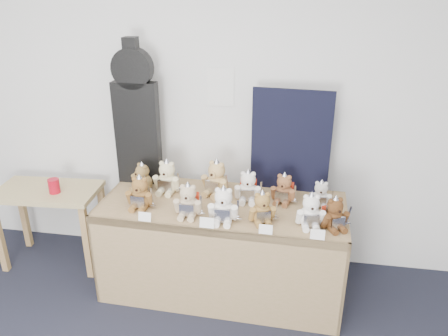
% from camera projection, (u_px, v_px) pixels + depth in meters
% --- Properties ---
extents(room_shell, '(6.00, 6.00, 6.00)m').
position_uv_depth(room_shell, '(221.00, 87.00, 3.39)').
color(room_shell, white).
rests_on(room_shell, floor).
extents(display_table, '(1.82, 0.81, 0.75)m').
position_uv_depth(display_table, '(220.00, 227.00, 3.21)').
color(display_table, olive).
rests_on(display_table, floor).
extents(side_table, '(0.85, 0.51, 0.69)m').
position_uv_depth(side_table, '(49.00, 202.00, 3.62)').
color(side_table, '#9C8354').
rests_on(side_table, floor).
extents(guitar_case, '(0.35, 0.10, 1.14)m').
position_uv_depth(guitar_case, '(136.00, 115.00, 3.37)').
color(guitar_case, black).
rests_on(guitar_case, display_table).
extents(navy_board, '(0.60, 0.07, 0.80)m').
position_uv_depth(navy_board, '(291.00, 142.00, 3.28)').
color(navy_board, black).
rests_on(navy_board, display_table).
extents(red_cup, '(0.09, 0.09, 0.12)m').
position_uv_depth(red_cup, '(54.00, 186.00, 3.49)').
color(red_cup, '#AA0B1C').
rests_on(red_cup, side_table).
extents(teddy_front_far_left, '(0.22, 0.18, 0.27)m').
position_uv_depth(teddy_front_far_left, '(140.00, 194.00, 3.12)').
color(teddy_front_far_left, brown).
rests_on(teddy_front_far_left, display_table).
extents(teddy_front_left, '(0.22, 0.18, 0.27)m').
position_uv_depth(teddy_front_left, '(188.00, 202.00, 3.01)').
color(teddy_front_left, tan).
rests_on(teddy_front_left, display_table).
extents(teddy_front_centre, '(0.23, 0.18, 0.28)m').
position_uv_depth(teddy_front_centre, '(223.00, 206.00, 2.94)').
color(teddy_front_centre, white).
rests_on(teddy_front_centre, display_table).
extents(teddy_front_right, '(0.21, 0.19, 0.25)m').
position_uv_depth(teddy_front_right, '(262.00, 209.00, 2.93)').
color(teddy_front_right, olive).
rests_on(teddy_front_right, display_table).
extents(teddy_front_far_right, '(0.22, 0.18, 0.26)m').
position_uv_depth(teddy_front_far_right, '(311.00, 212.00, 2.88)').
color(teddy_front_far_right, white).
rests_on(teddy_front_far_right, display_table).
extents(teddy_front_end, '(0.21, 0.20, 0.25)m').
position_uv_depth(teddy_front_end, '(335.00, 215.00, 2.86)').
color(teddy_front_end, '#54341D').
rests_on(teddy_front_end, display_table).
extents(teddy_back_left, '(0.24, 0.19, 0.29)m').
position_uv_depth(teddy_back_left, '(167.00, 178.00, 3.35)').
color(teddy_back_left, beige).
rests_on(teddy_back_left, display_table).
extents(teddy_back_centre_left, '(0.24, 0.24, 0.31)m').
position_uv_depth(teddy_back_centre_left, '(216.00, 179.00, 3.32)').
color(teddy_back_centre_left, tan).
rests_on(teddy_back_centre_left, display_table).
extents(teddy_back_centre_right, '(0.22, 0.18, 0.27)m').
position_uv_depth(teddy_back_centre_right, '(248.00, 188.00, 3.22)').
color(teddy_back_centre_right, white).
rests_on(teddy_back_centre_right, display_table).
extents(teddy_back_right, '(0.21, 0.19, 0.25)m').
position_uv_depth(teddy_back_right, '(284.00, 190.00, 3.20)').
color(teddy_back_right, brown).
rests_on(teddy_back_right, display_table).
extents(teddy_back_end, '(0.18, 0.15, 0.22)m').
position_uv_depth(teddy_back_end, '(321.00, 195.00, 3.15)').
color(teddy_back_end, silver).
rests_on(teddy_back_end, display_table).
extents(teddy_back_far_left, '(0.20, 0.20, 0.25)m').
position_uv_depth(teddy_back_far_left, '(142.00, 178.00, 3.39)').
color(teddy_back_far_left, olive).
rests_on(teddy_back_far_left, display_table).
extents(entry_card_a, '(0.09, 0.02, 0.06)m').
position_uv_depth(entry_card_a, '(145.00, 217.00, 2.96)').
color(entry_card_a, white).
rests_on(entry_card_a, display_table).
extents(entry_card_b, '(0.10, 0.02, 0.07)m').
position_uv_depth(entry_card_b, '(207.00, 223.00, 2.88)').
color(entry_card_b, white).
rests_on(entry_card_b, display_table).
extents(entry_card_c, '(0.09, 0.02, 0.06)m').
position_uv_depth(entry_card_c, '(266.00, 229.00, 2.82)').
color(entry_card_c, white).
rests_on(entry_card_c, display_table).
extents(entry_card_d, '(0.09, 0.02, 0.07)m').
position_uv_depth(entry_card_d, '(318.00, 235.00, 2.76)').
color(entry_card_d, white).
rests_on(entry_card_d, display_table).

